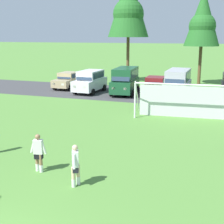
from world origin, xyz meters
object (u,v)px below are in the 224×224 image
object	(u,v)px
parked_car_slot_center	(155,86)
parked_car_slot_center_right	(178,83)
player_winger_right	(38,153)
parked_car_slot_far_left	(68,80)
parked_car_slot_center_left	(125,80)
parked_car_slot_left	(90,81)
player_striker_near	(75,165)
soccer_goal	(190,100)

from	to	relation	value
parked_car_slot_center	parked_car_slot_center_right	xyz separation A→B (m)	(2.17, -0.43, 0.47)
player_winger_right	parked_car_slot_center	distance (m)	18.99
parked_car_slot_far_left	parked_car_slot_center	distance (m)	9.59
parked_car_slot_center_left	parked_car_slot_far_left	bearing A→B (deg)	169.85
parked_car_slot_far_left	parked_car_slot_left	size ratio (longest dim) A/B	0.91
parked_car_slot_center	parked_car_slot_center_left	bearing A→B (deg)	-170.87
parked_car_slot_center_right	parked_car_slot_far_left	bearing A→B (deg)	174.26
player_winger_right	parked_car_slot_center_right	bearing A→B (deg)	80.16
player_striker_near	parked_car_slot_center_right	distance (m)	19.24
parked_car_slot_far_left	parked_car_slot_center_right	world-z (taller)	parked_car_slot_center_right
player_striker_near	parked_car_slot_center	xyz separation A→B (m)	(-0.97, 19.63, 0.05)
soccer_goal	parked_car_slot_far_left	size ratio (longest dim) A/B	1.78
player_winger_right	parked_car_slot_far_left	distance (m)	21.47
player_striker_near	parked_car_slot_far_left	xyz separation A→B (m)	(-10.53, 20.38, 0.05)
player_striker_near	player_winger_right	xyz separation A→B (m)	(-2.01, 0.67, 0.00)
soccer_goal	parked_car_slot_far_left	world-z (taller)	soccer_goal
player_striker_near	parked_car_slot_center_left	xyz separation A→B (m)	(-3.82, 19.17, 0.52)
soccer_goal	player_striker_near	distance (m)	12.09
parked_car_slot_center_right	player_winger_right	bearing A→B (deg)	-99.84
parked_car_slot_far_left	parked_car_slot_center_left	bearing A→B (deg)	-10.15
parked_car_slot_far_left	parked_car_slot_center_right	bearing A→B (deg)	-5.74
player_winger_right	player_striker_near	bearing A→B (deg)	-18.43
parked_car_slot_left	parked_car_slot_center_right	world-z (taller)	parked_car_slot_center_right
parked_car_slot_left	player_striker_near	bearing A→B (deg)	-68.65
parked_car_slot_center_left	parked_car_slot_center	size ratio (longest dim) A/B	1.16
parked_car_slot_center	parked_car_slot_center_right	size ratio (longest dim) A/B	0.88
parked_car_slot_left	parked_car_slot_far_left	bearing A→B (deg)	155.28
soccer_goal	player_striker_near	bearing A→B (deg)	-104.57
parked_car_slot_far_left	parked_car_slot_center	xyz separation A→B (m)	(9.56, -0.74, 0.00)
parked_car_slot_center	parked_car_slot_far_left	bearing A→B (deg)	175.55
parked_car_slot_center_left	soccer_goal	bearing A→B (deg)	-47.48
parked_car_slot_far_left	player_winger_right	bearing A→B (deg)	-66.61
parked_car_slot_far_left	parked_car_slot_left	distance (m)	3.46
parked_car_slot_far_left	parked_car_slot_center	world-z (taller)	same
player_winger_right	parked_car_slot_far_left	size ratio (longest dim) A/B	0.39
player_winger_right	parked_car_slot_far_left	bearing A→B (deg)	113.39
parked_car_slot_center_left	parked_car_slot_center_right	distance (m)	5.02
player_winger_right	parked_car_slot_center	bearing A→B (deg)	86.85
player_striker_near	parked_car_slot_center_left	bearing A→B (deg)	101.26
parked_car_slot_far_left	parked_car_slot_center_right	size ratio (longest dim) A/B	0.88
soccer_goal	player_striker_near	xyz separation A→B (m)	(-3.04, -11.69, -0.47)
player_striker_near	parked_car_slot_far_left	size ratio (longest dim) A/B	0.39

